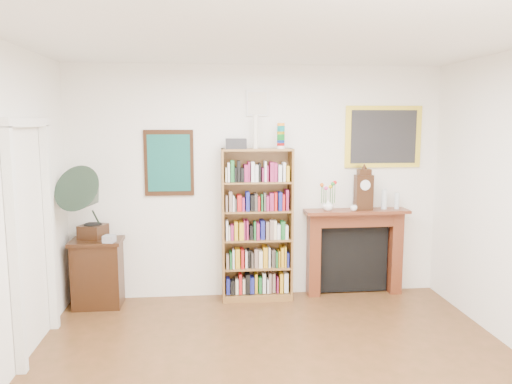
# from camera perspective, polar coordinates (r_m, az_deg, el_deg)

# --- Properties ---
(room) EXTENTS (4.51, 5.01, 2.81)m
(room) POSITION_cam_1_polar(r_m,az_deg,el_deg) (3.60, 4.11, -3.82)
(room) COLOR #4A3216
(room) RESTS_ON ground
(door_casing) EXTENTS (0.08, 1.02, 2.17)m
(door_casing) POSITION_cam_1_polar(r_m,az_deg,el_deg) (5.02, -24.19, -2.71)
(door_casing) COLOR white
(door_casing) RESTS_ON left_wall
(teal_poster) EXTENTS (0.58, 0.04, 0.78)m
(teal_poster) POSITION_cam_1_polar(r_m,az_deg,el_deg) (5.99, -9.91, 3.29)
(teal_poster) COLOR black
(teal_poster) RESTS_ON back_wall
(small_picture) EXTENTS (0.26, 0.04, 0.30)m
(small_picture) POSITION_cam_1_polar(r_m,az_deg,el_deg) (5.98, 0.16, 10.12)
(small_picture) COLOR white
(small_picture) RESTS_ON back_wall
(gilt_painting) EXTENTS (0.95, 0.04, 0.75)m
(gilt_painting) POSITION_cam_1_polar(r_m,az_deg,el_deg) (6.33, 14.34, 6.14)
(gilt_painting) COLOR yellow
(gilt_painting) RESTS_ON back_wall
(bookshelf) EXTENTS (0.84, 0.30, 2.10)m
(bookshelf) POSITION_cam_1_polar(r_m,az_deg,el_deg) (5.94, 0.12, -2.79)
(bookshelf) COLOR brown
(bookshelf) RESTS_ON floor
(side_cabinet) EXTENTS (0.58, 0.42, 0.79)m
(side_cabinet) POSITION_cam_1_polar(r_m,az_deg,el_deg) (6.14, -17.62, -8.81)
(side_cabinet) COLOR black
(side_cabinet) RESTS_ON floor
(fireplace) EXTENTS (1.27, 0.32, 1.07)m
(fireplace) POSITION_cam_1_polar(r_m,az_deg,el_deg) (6.33, 11.17, -5.89)
(fireplace) COLOR #512013
(fireplace) RESTS_ON floor
(gramophone) EXTENTS (0.72, 0.80, 0.87)m
(gramophone) POSITION_cam_1_polar(r_m,az_deg,el_deg) (5.87, -18.60, -0.72)
(gramophone) COLOR black
(gramophone) RESTS_ON side_cabinet
(cd_stack) EXTENTS (0.14, 0.14, 0.08)m
(cd_stack) POSITION_cam_1_polar(r_m,az_deg,el_deg) (5.85, -16.43, -5.15)
(cd_stack) COLOR silver
(cd_stack) RESTS_ON side_cabinet
(mantel_clock) EXTENTS (0.22, 0.14, 0.49)m
(mantel_clock) POSITION_cam_1_polar(r_m,az_deg,el_deg) (6.17, 12.20, 0.18)
(mantel_clock) COLOR black
(mantel_clock) RESTS_ON fireplace
(flower_vase) EXTENTS (0.16, 0.16, 0.14)m
(flower_vase) POSITION_cam_1_polar(r_m,az_deg,el_deg) (6.07, 8.23, -1.47)
(flower_vase) COLOR white
(flower_vase) RESTS_ON fireplace
(teacup) EXTENTS (0.09, 0.09, 0.07)m
(teacup) POSITION_cam_1_polar(r_m,az_deg,el_deg) (6.10, 11.10, -1.82)
(teacup) COLOR white
(teacup) RESTS_ON fireplace
(bottle_left) EXTENTS (0.07, 0.07, 0.24)m
(bottle_left) POSITION_cam_1_polar(r_m,az_deg,el_deg) (6.30, 14.44, -0.81)
(bottle_left) COLOR silver
(bottle_left) RESTS_ON fireplace
(bottle_right) EXTENTS (0.06, 0.06, 0.20)m
(bottle_right) POSITION_cam_1_polar(r_m,az_deg,el_deg) (6.36, 15.80, -0.96)
(bottle_right) COLOR silver
(bottle_right) RESTS_ON fireplace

